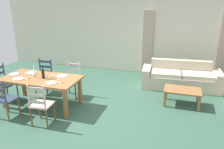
# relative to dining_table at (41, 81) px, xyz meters

# --- Properties ---
(ground_plane) EXTENTS (9.60, 9.60, 0.02)m
(ground_plane) POSITION_rel_dining_table_xyz_m (1.28, 0.15, -0.67)
(ground_plane) COLOR #355947
(wall_far) EXTENTS (9.60, 0.16, 2.70)m
(wall_far) POSITION_rel_dining_table_xyz_m (1.28, 3.45, 0.69)
(wall_far) COLOR beige
(wall_far) RESTS_ON ground_plane
(curtain_panel_left) EXTENTS (0.35, 0.08, 2.20)m
(curtain_panel_left) POSITION_rel_dining_table_xyz_m (2.08, 3.31, 0.44)
(curtain_panel_left) COLOR #B9A08F
(curtain_panel_left) RESTS_ON ground_plane
(curtain_panel_right) EXTENTS (0.35, 0.08, 2.20)m
(curtain_panel_right) POSITION_rel_dining_table_xyz_m (4.48, 3.31, 0.44)
(curtain_panel_right) COLOR #B9A08F
(curtain_panel_right) RESTS_ON ground_plane
(dining_table) EXTENTS (1.90, 0.96, 0.75)m
(dining_table) POSITION_rel_dining_table_xyz_m (0.00, 0.00, 0.00)
(dining_table) COLOR #976739
(dining_table) RESTS_ON ground_plane
(dining_chair_near_left) EXTENTS (0.45, 0.43, 0.96)m
(dining_chair_near_left) POSITION_rel_dining_table_xyz_m (-0.45, -0.78, -0.19)
(dining_chair_near_left) COLOR #304058
(dining_chair_near_left) RESTS_ON ground_plane
(dining_chair_near_right) EXTENTS (0.45, 0.43, 0.96)m
(dining_chair_near_right) POSITION_rel_dining_table_xyz_m (0.49, -0.78, -0.19)
(dining_chair_near_right) COLOR beige
(dining_chair_near_right) RESTS_ON ground_plane
(dining_chair_far_left) EXTENTS (0.45, 0.43, 0.96)m
(dining_chair_far_left) POSITION_rel_dining_table_xyz_m (-0.44, 0.78, -0.19)
(dining_chair_far_left) COLOR navy
(dining_chair_far_left) RESTS_ON ground_plane
(dining_chair_far_right) EXTENTS (0.42, 0.41, 0.96)m
(dining_chair_far_right) POSITION_rel_dining_table_xyz_m (0.45, 0.77, -0.19)
(dining_chair_far_right) COLOR beige
(dining_chair_far_right) RESTS_ON ground_plane
(dining_chair_head_west) EXTENTS (0.41, 0.43, 0.96)m
(dining_chair_head_west) POSITION_rel_dining_table_xyz_m (-1.14, -0.00, -0.19)
(dining_chair_head_west) COLOR #2F3D59
(dining_chair_head_west) RESTS_ON ground_plane
(dinner_plate_near_left) EXTENTS (0.24, 0.24, 0.02)m
(dinner_plate_near_left) POSITION_rel_dining_table_xyz_m (-0.45, -0.25, 0.10)
(dinner_plate_near_left) COLOR white
(dinner_plate_near_left) RESTS_ON dining_table
(fork_near_left) EXTENTS (0.02, 0.17, 0.01)m
(fork_near_left) POSITION_rel_dining_table_xyz_m (-0.60, -0.25, 0.09)
(fork_near_left) COLOR silver
(fork_near_left) RESTS_ON dining_table
(dinner_plate_near_right) EXTENTS (0.24, 0.24, 0.02)m
(dinner_plate_near_right) POSITION_rel_dining_table_xyz_m (0.45, -0.25, 0.10)
(dinner_plate_near_right) COLOR white
(dinner_plate_near_right) RESTS_ON dining_table
(fork_near_right) EXTENTS (0.02, 0.17, 0.01)m
(fork_near_right) POSITION_rel_dining_table_xyz_m (0.30, -0.25, 0.09)
(fork_near_right) COLOR silver
(fork_near_right) RESTS_ON dining_table
(dinner_plate_far_left) EXTENTS (0.24, 0.24, 0.02)m
(dinner_plate_far_left) POSITION_rel_dining_table_xyz_m (-0.45, 0.25, 0.10)
(dinner_plate_far_left) COLOR white
(dinner_plate_far_left) RESTS_ON dining_table
(fork_far_left) EXTENTS (0.03, 0.17, 0.01)m
(fork_far_left) POSITION_rel_dining_table_xyz_m (-0.60, 0.25, 0.09)
(fork_far_left) COLOR silver
(fork_far_left) RESTS_ON dining_table
(dinner_plate_far_right) EXTENTS (0.24, 0.24, 0.02)m
(dinner_plate_far_right) POSITION_rel_dining_table_xyz_m (0.45, 0.25, 0.10)
(dinner_plate_far_right) COLOR white
(dinner_plate_far_right) RESTS_ON dining_table
(fork_far_right) EXTENTS (0.03, 0.17, 0.01)m
(fork_far_right) POSITION_rel_dining_table_xyz_m (0.30, 0.25, 0.09)
(fork_far_right) COLOR silver
(fork_far_right) RESTS_ON dining_table
(dinner_plate_head_west) EXTENTS (0.24, 0.24, 0.02)m
(dinner_plate_head_west) POSITION_rel_dining_table_xyz_m (-0.78, -0.00, 0.10)
(dinner_plate_head_west) COLOR white
(dinner_plate_head_west) RESTS_ON dining_table
(fork_head_west) EXTENTS (0.02, 0.17, 0.01)m
(fork_head_west) POSITION_rel_dining_table_xyz_m (-0.93, 0.00, 0.09)
(fork_head_west) COLOR silver
(fork_head_west) RESTS_ON dining_table
(wine_bottle) EXTENTS (0.07, 0.07, 0.32)m
(wine_bottle) POSITION_rel_dining_table_xyz_m (0.09, -0.02, 0.20)
(wine_bottle) COLOR black
(wine_bottle) RESTS_ON dining_table
(wine_glass_near_left) EXTENTS (0.06, 0.06, 0.16)m
(wine_glass_near_left) POSITION_rel_dining_table_xyz_m (-0.30, -0.15, 0.20)
(wine_glass_near_left) COLOR white
(wine_glass_near_left) RESTS_ON dining_table
(wine_glass_near_right) EXTENTS (0.06, 0.06, 0.16)m
(wine_glass_near_right) POSITION_rel_dining_table_xyz_m (0.61, -0.15, 0.20)
(wine_glass_near_right) COLOR white
(wine_glass_near_right) RESTS_ON dining_table
(wine_glass_far_left) EXTENTS (0.06, 0.06, 0.16)m
(wine_glass_far_left) POSITION_rel_dining_table_xyz_m (-0.31, 0.16, 0.20)
(wine_glass_far_left) COLOR white
(wine_glass_far_left) RESTS_ON dining_table
(coffee_cup_primary) EXTENTS (0.07, 0.07, 0.09)m
(coffee_cup_primary) POSITION_rel_dining_table_xyz_m (0.31, 0.02, 0.13)
(coffee_cup_primary) COLOR beige
(coffee_cup_primary) RESTS_ON dining_table
(candle_tall) EXTENTS (0.05, 0.05, 0.28)m
(candle_tall) POSITION_rel_dining_table_xyz_m (-0.18, 0.02, 0.17)
(candle_tall) COLOR #998C66
(candle_tall) RESTS_ON dining_table
(candle_short) EXTENTS (0.05, 0.05, 0.15)m
(candle_short) POSITION_rel_dining_table_xyz_m (0.20, -0.04, 0.13)
(candle_short) COLOR #998C66
(candle_short) RESTS_ON dining_table
(couch) EXTENTS (2.34, 0.99, 0.80)m
(couch) POSITION_rel_dining_table_xyz_m (3.27, 2.30, -0.37)
(couch) COLOR beige
(couch) RESTS_ON ground_plane
(coffee_table) EXTENTS (0.90, 0.56, 0.42)m
(coffee_table) POSITION_rel_dining_table_xyz_m (3.34, 1.09, -0.31)
(coffee_table) COLOR #976739
(coffee_table) RESTS_ON ground_plane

